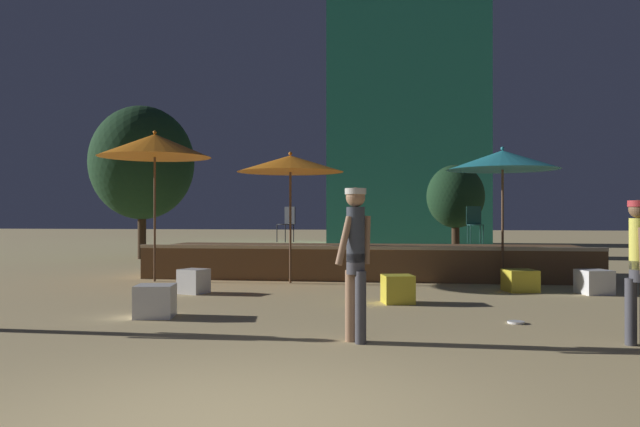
{
  "coord_description": "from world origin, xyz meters",
  "views": [
    {
      "loc": [
        1.21,
        -4.14,
        1.48
      ],
      "look_at": [
        0.0,
        4.59,
        1.51
      ],
      "focal_mm": 35.0,
      "sensor_mm": 36.0,
      "label": 1
    }
  ],
  "objects_px": {
    "patio_umbrella_0": "(503,160)",
    "cube_seat_4": "(594,282)",
    "cube_seat_1": "(194,281)",
    "patio_umbrella_1": "(290,164)",
    "bistro_chair_1": "(353,221)",
    "cube_seat_3": "(155,301)",
    "frisbee_disc": "(516,322)",
    "person_3": "(356,254)",
    "bistro_chair_0": "(475,221)",
    "bistro_chair_2": "(288,221)",
    "cube_seat_0": "(398,289)",
    "background_tree_1": "(142,163)",
    "patio_umbrella_2": "(155,146)",
    "background_tree_0": "(455,197)",
    "person_0": "(638,265)",
    "cube_seat_5": "(520,281)"
  },
  "relations": [
    {
      "from": "person_3",
      "to": "frisbee_disc",
      "type": "height_order",
      "value": "person_3"
    },
    {
      "from": "patio_umbrella_0",
      "to": "bistro_chair_1",
      "type": "relative_size",
      "value": 3.27
    },
    {
      "from": "bistro_chair_0",
      "to": "bistro_chair_2",
      "type": "relative_size",
      "value": 1.0
    },
    {
      "from": "patio_umbrella_2",
      "to": "patio_umbrella_1",
      "type": "bearing_deg",
      "value": 1.75
    },
    {
      "from": "patio_umbrella_1",
      "to": "cube_seat_5",
      "type": "height_order",
      "value": "patio_umbrella_1"
    },
    {
      "from": "cube_seat_3",
      "to": "frisbee_disc",
      "type": "height_order",
      "value": "cube_seat_3"
    },
    {
      "from": "patio_umbrella_0",
      "to": "frisbee_disc",
      "type": "relative_size",
      "value": 12.8
    },
    {
      "from": "patio_umbrella_0",
      "to": "cube_seat_5",
      "type": "bearing_deg",
      "value": -81.55
    },
    {
      "from": "cube_seat_1",
      "to": "patio_umbrella_1",
      "type": "bearing_deg",
      "value": 54.02
    },
    {
      "from": "cube_seat_0",
      "to": "patio_umbrella_1",
      "type": "bearing_deg",
      "value": 129.85
    },
    {
      "from": "cube_seat_0",
      "to": "cube_seat_4",
      "type": "xyz_separation_m",
      "value": [
        3.64,
        1.75,
        -0.01
      ]
    },
    {
      "from": "patio_umbrella_0",
      "to": "frisbee_disc",
      "type": "distance_m",
      "value": 5.55
    },
    {
      "from": "frisbee_disc",
      "to": "background_tree_1",
      "type": "distance_m",
      "value": 15.75
    },
    {
      "from": "patio_umbrella_2",
      "to": "person_3",
      "type": "distance_m",
      "value": 8.13
    },
    {
      "from": "cube_seat_1",
      "to": "cube_seat_5",
      "type": "xyz_separation_m",
      "value": [
        6.19,
        1.17,
        -0.02
      ]
    },
    {
      "from": "patio_umbrella_2",
      "to": "cube_seat_1",
      "type": "xyz_separation_m",
      "value": [
        1.59,
        -1.94,
        -2.81
      ]
    },
    {
      "from": "person_0",
      "to": "person_3",
      "type": "height_order",
      "value": "person_3"
    },
    {
      "from": "patio_umbrella_0",
      "to": "person_3",
      "type": "xyz_separation_m",
      "value": [
        -2.61,
        -6.42,
        -1.62
      ]
    },
    {
      "from": "patio_umbrella_2",
      "to": "patio_umbrella_0",
      "type": "bearing_deg",
      "value": 2.53
    },
    {
      "from": "cube_seat_3",
      "to": "bistro_chair_2",
      "type": "height_order",
      "value": "bistro_chair_2"
    },
    {
      "from": "frisbee_disc",
      "to": "background_tree_0",
      "type": "bearing_deg",
      "value": 88.93
    },
    {
      "from": "cube_seat_3",
      "to": "bistro_chair_0",
      "type": "distance_m",
      "value": 8.6
    },
    {
      "from": "patio_umbrella_0",
      "to": "cube_seat_4",
      "type": "distance_m",
      "value": 3.14
    },
    {
      "from": "cube_seat_0",
      "to": "bistro_chair_0",
      "type": "xyz_separation_m",
      "value": [
        1.77,
        4.8,
        1.11
      ]
    },
    {
      "from": "patio_umbrella_0",
      "to": "patio_umbrella_2",
      "type": "distance_m",
      "value": 7.64
    },
    {
      "from": "cube_seat_3",
      "to": "bistro_chair_0",
      "type": "height_order",
      "value": "bistro_chair_0"
    },
    {
      "from": "patio_umbrella_2",
      "to": "person_3",
      "type": "relative_size",
      "value": 1.88
    },
    {
      "from": "patio_umbrella_0",
      "to": "cube_seat_3",
      "type": "relative_size",
      "value": 4.69
    },
    {
      "from": "bistro_chair_2",
      "to": "background_tree_1",
      "type": "xyz_separation_m",
      "value": [
        -5.92,
        4.49,
        1.92
      ]
    },
    {
      "from": "patio_umbrella_0",
      "to": "background_tree_1",
      "type": "relative_size",
      "value": 0.57
    },
    {
      "from": "person_3",
      "to": "bistro_chair_0",
      "type": "relative_size",
      "value": 2.0
    },
    {
      "from": "patio_umbrella_0",
      "to": "cube_seat_4",
      "type": "relative_size",
      "value": 4.45
    },
    {
      "from": "bistro_chair_0",
      "to": "frisbee_disc",
      "type": "distance_m",
      "value": 6.7
    },
    {
      "from": "bistro_chair_0",
      "to": "cube_seat_4",
      "type": "bearing_deg",
      "value": -65.57
    },
    {
      "from": "patio_umbrella_2",
      "to": "cube_seat_5",
      "type": "xyz_separation_m",
      "value": [
        7.78,
        -0.78,
        -2.83
      ]
    },
    {
      "from": "frisbee_disc",
      "to": "cube_seat_3",
      "type": "bearing_deg",
      "value": -178.22
    },
    {
      "from": "frisbee_disc",
      "to": "background_tree_1",
      "type": "xyz_separation_m",
      "value": [
        -10.41,
        11.37,
        3.25
      ]
    },
    {
      "from": "cube_seat_4",
      "to": "bistro_chair_2",
      "type": "distance_m",
      "value": 7.41
    },
    {
      "from": "cube_seat_4",
      "to": "bistro_chair_1",
      "type": "relative_size",
      "value": 0.74
    },
    {
      "from": "patio_umbrella_2",
      "to": "cube_seat_5",
      "type": "distance_m",
      "value": 8.32
    },
    {
      "from": "frisbee_disc",
      "to": "background_tree_0",
      "type": "height_order",
      "value": "background_tree_0"
    },
    {
      "from": "patio_umbrella_0",
      "to": "cube_seat_3",
      "type": "distance_m",
      "value": 7.93
    },
    {
      "from": "cube_seat_4",
      "to": "background_tree_0",
      "type": "bearing_deg",
      "value": 99.6
    },
    {
      "from": "person_0",
      "to": "bistro_chair_2",
      "type": "xyz_separation_m",
      "value": [
        -5.62,
        8.17,
        0.43
      ]
    },
    {
      "from": "bistro_chair_0",
      "to": "background_tree_1",
      "type": "bearing_deg",
      "value": 148.34
    },
    {
      "from": "cube_seat_1",
      "to": "bistro_chair_2",
      "type": "height_order",
      "value": "bistro_chair_2"
    },
    {
      "from": "bistro_chair_1",
      "to": "cube_seat_1",
      "type": "bearing_deg",
      "value": -119.26
    },
    {
      "from": "cube_seat_4",
      "to": "cube_seat_1",
      "type": "bearing_deg",
      "value": -172.81
    },
    {
      "from": "person_0",
      "to": "bistro_chair_2",
      "type": "height_order",
      "value": "bistro_chair_2"
    },
    {
      "from": "patio_umbrella_1",
      "to": "background_tree_0",
      "type": "bearing_deg",
      "value": 65.43
    }
  ]
}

